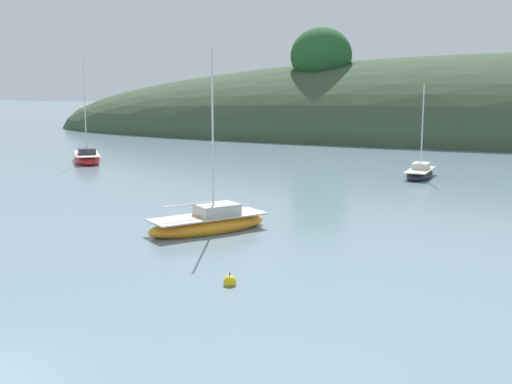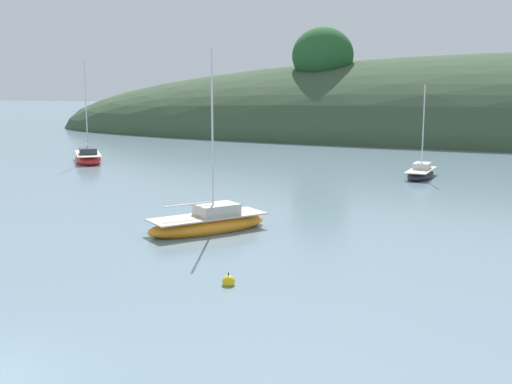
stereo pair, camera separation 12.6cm
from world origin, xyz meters
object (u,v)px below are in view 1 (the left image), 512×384
Objects in this scene: sailboat_white_near at (209,223)px; mooring_buoy_outer at (230,282)px; sailboat_yellow_far at (420,173)px; sailboat_teal_outer at (87,158)px.

sailboat_white_near is 8.05m from mooring_buoy_outer.
sailboat_yellow_far is 27.74m from sailboat_teal_outer.
sailboat_teal_outer reaches higher than mooring_buoy_outer.
mooring_buoy_outer is (24.03, -27.43, -0.26)m from sailboat_teal_outer.
mooring_buoy_outer is (3.83, -7.08, -0.24)m from sailboat_white_near.
mooring_buoy_outer is at bearing -48.78° from sailboat_teal_outer.
sailboat_white_near is (-7.54, -20.48, 0.05)m from sailboat_yellow_far.
sailboat_teal_outer is (-27.74, -0.13, 0.07)m from sailboat_yellow_far.
sailboat_yellow_far reaches higher than mooring_buoy_outer.
sailboat_teal_outer is (-20.20, 20.35, 0.02)m from sailboat_white_near.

